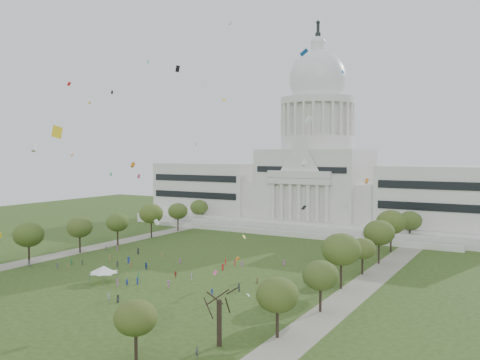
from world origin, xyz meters
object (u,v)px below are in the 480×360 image
at_px(big_bare_tree, 219,296).
at_px(person_1, 197,352).
at_px(capitol, 316,177).
at_px(person_0, 279,282).
at_px(event_tent, 104,269).

relative_size(big_bare_tree, person_1, 7.02).
bearing_deg(capitol, person_0, -73.56).
bearing_deg(person_0, big_bare_tree, -44.69).
distance_m(big_bare_tree, event_tent, 53.62).
bearing_deg(person_0, event_tent, -121.46).
relative_size(capitol, event_tent, 16.08).
xyz_separation_m(person_0, person_1, (7.69, -46.43, -0.05)).
height_order(person_0, person_1, person_0).
bearing_deg(event_tent, big_bare_tree, -24.10).
bearing_deg(person_1, big_bare_tree, 99.98).
distance_m(big_bare_tree, person_0, 41.90).
height_order(event_tent, person_0, event_tent).
xyz_separation_m(event_tent, person_1, (48.25, -27.84, -2.35)).
relative_size(big_bare_tree, person_0, 6.65).
bearing_deg(event_tent, person_1, -29.98).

